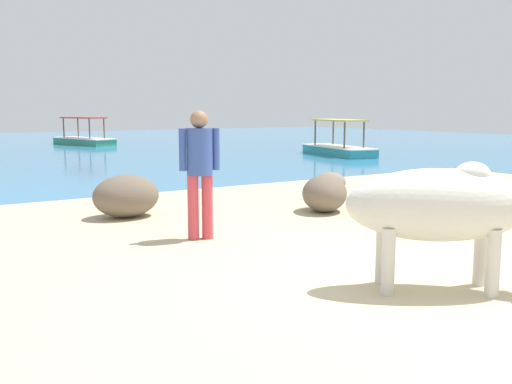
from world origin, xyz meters
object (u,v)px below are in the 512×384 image
object	(u,v)px
deck_chair_far	(471,200)
person_standing	(200,165)
cow	(444,206)
boat_teal	(338,147)
boat_green	(84,139)

from	to	relation	value
deck_chair_far	person_standing	size ratio (longest dim) A/B	0.57
deck_chair_far	person_standing	distance (m)	3.83
cow	boat_teal	distance (m)	15.93
deck_chair_far	boat_green	world-z (taller)	boat_green
person_standing	boat_green	size ratio (longest dim) A/B	0.42
boat_teal	boat_green	distance (m)	12.64
person_standing	boat_teal	world-z (taller)	person_standing
person_standing	boat_teal	xyz separation A→B (m)	(10.52, 9.65, -0.70)
cow	deck_chair_far	bearing A→B (deg)	68.60
deck_chair_far	boat_green	distance (m)	22.10
deck_chair_far	boat_green	bearing A→B (deg)	-50.16
deck_chair_far	person_standing	xyz separation A→B (m)	(-3.53, 1.35, 0.56)
cow	boat_green	world-z (taller)	boat_green
deck_chair_far	boat_teal	distance (m)	13.03
cow	boat_teal	bearing A→B (deg)	88.75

